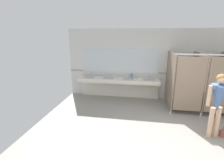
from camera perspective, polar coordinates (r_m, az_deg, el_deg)
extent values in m
cube|color=gray|center=(4.31, 21.90, -22.09)|extent=(7.66, 7.00, 0.10)
cube|color=silver|center=(6.77, 17.43, 5.06)|extent=(7.66, 0.12, 2.75)
cube|color=#9E937F|center=(6.77, 17.28, 2.25)|extent=(7.66, 0.01, 0.06)
cube|color=silver|center=(6.52, 2.24, -0.04)|extent=(3.18, 0.59, 0.14)
cube|color=silver|center=(6.88, 2.47, -2.89)|extent=(3.18, 0.08, 0.71)
cube|color=#ADADA8|center=(6.73, -7.91, 0.49)|extent=(0.42, 0.32, 0.11)
cylinder|color=silver|center=(6.92, -7.38, 1.82)|extent=(0.04, 0.04, 0.11)
cylinder|color=silver|center=(6.86, -7.52, 2.08)|extent=(0.03, 0.11, 0.03)
sphere|color=silver|center=(6.92, -6.79, 1.61)|extent=(0.04, 0.04, 0.04)
cube|color=#ADADA8|center=(6.54, -1.25, 0.21)|extent=(0.42, 0.32, 0.11)
cylinder|color=silver|center=(6.74, -0.89, 1.58)|extent=(0.04, 0.04, 0.11)
cylinder|color=silver|center=(6.68, -0.98, 1.84)|extent=(0.03, 0.11, 0.03)
sphere|color=silver|center=(6.74, -0.29, 1.37)|extent=(0.04, 0.04, 0.04)
cube|color=#ADADA8|center=(6.45, 5.71, -0.09)|extent=(0.42, 0.32, 0.11)
cylinder|color=silver|center=(6.65, 5.87, 1.31)|extent=(0.04, 0.04, 0.11)
cylinder|color=silver|center=(6.58, 5.85, 1.57)|extent=(0.03, 0.11, 0.03)
sphere|color=silver|center=(6.66, 6.47, 1.09)|extent=(0.04, 0.04, 0.04)
cube|color=#ADADA8|center=(6.45, 12.77, -0.39)|extent=(0.42, 0.32, 0.11)
cylinder|color=silver|center=(6.65, 12.72, 1.01)|extent=(0.04, 0.04, 0.11)
cylinder|color=silver|center=(6.59, 12.76, 1.28)|extent=(0.03, 0.11, 0.03)
sphere|color=silver|center=(6.67, 13.30, 0.80)|extent=(0.04, 0.04, 0.04)
cube|color=silver|center=(6.66, 2.63, 6.63)|extent=(3.08, 0.02, 1.00)
cube|color=#84705B|center=(6.10, 19.44, 0.46)|extent=(0.03, 1.43, 1.81)
cylinder|color=silver|center=(5.81, 19.67, -10.46)|extent=(0.05, 0.05, 0.12)
cube|color=#84705B|center=(6.33, 27.70, 0.08)|extent=(0.03, 1.43, 1.81)
cylinder|color=silver|center=(6.05, 28.45, -10.41)|extent=(0.05, 0.05, 0.12)
cube|color=#84705B|center=(5.56, 25.29, -1.53)|extent=(0.84, 0.03, 1.71)
cube|color=#84705B|center=(5.89, 33.97, -1.83)|extent=(0.84, 0.03, 1.71)
cylinder|color=#DBAD89|center=(4.98, 32.68, -12.16)|extent=(0.11, 0.11, 0.80)
cylinder|color=#DBAD89|center=(4.87, 31.04, -12.52)|extent=(0.11, 0.11, 0.80)
cone|color=#4C6B99|center=(4.69, 32.93, -5.50)|extent=(0.50, 0.50, 0.69)
cube|color=#4C6B99|center=(4.61, 33.49, -1.83)|extent=(0.46, 0.28, 0.10)
cylinder|color=#DBAD89|center=(4.51, 30.71, -4.75)|extent=(0.08, 0.08, 0.51)
sphere|color=#DBAD89|center=(4.57, 33.79, 0.20)|extent=(0.22, 0.22, 0.22)
sphere|color=olive|center=(4.57, 33.74, 0.41)|extent=(0.22, 0.22, 0.22)
cylinder|color=teal|center=(6.61, 6.88, 1.39)|extent=(0.07, 0.07, 0.15)
cylinder|color=black|center=(6.59, 6.91, 2.19)|extent=(0.03, 0.03, 0.04)
cylinder|color=white|center=(6.30, 9.77, 0.35)|extent=(0.07, 0.07, 0.10)
cylinder|color=#B7BABF|center=(4.34, 20.84, -20.80)|extent=(0.14, 0.14, 0.01)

